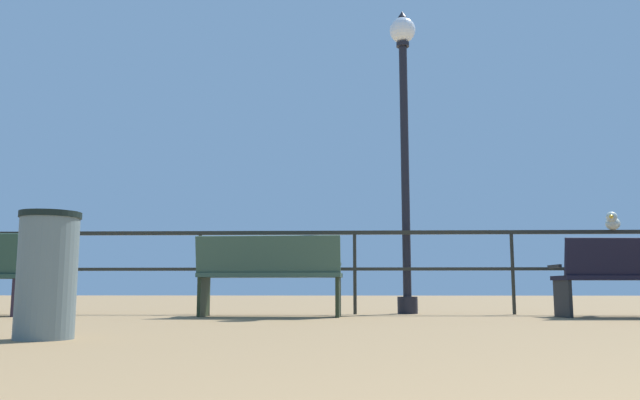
{
  "coord_description": "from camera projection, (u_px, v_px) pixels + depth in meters",
  "views": [
    {
      "loc": [
        -1.18,
        0.33,
        0.33
      ],
      "look_at": [
        -1.44,
        8.06,
        1.4
      ],
      "focal_mm": 35.79,
      "sensor_mm": 36.0,
      "label": 1
    }
  ],
  "objects": [
    {
      "name": "pier_railing",
      "position": [
        433.0,
        252.0,
        8.18
      ],
      "size": [
        18.14,
        0.05,
        1.07
      ],
      "color": "#272821",
      "rests_on": "ground_plane"
    },
    {
      "name": "bench_near_left",
      "position": [
        269.0,
        271.0,
        7.39
      ],
      "size": [
        1.69,
        0.73,
        0.93
      ],
      "color": "#344F40",
      "rests_on": "ground_plane"
    },
    {
      "name": "bench_near_right",
      "position": [
        629.0,
        274.0,
        7.24
      ],
      "size": [
        1.6,
        0.75,
        0.89
      ],
      "color": "black",
      "rests_on": "ground_plane"
    },
    {
      "name": "lamppost_center",
      "position": [
        404.0,
        122.0,
        8.63
      ],
      "size": [
        0.36,
        0.36,
        4.14
      ],
      "color": "black",
      "rests_on": "ground_plane"
    },
    {
      "name": "seagull_on_rail",
      "position": [
        613.0,
        222.0,
        8.13
      ],
      "size": [
        0.29,
        0.44,
        0.22
      ],
      "color": "silver",
      "rests_on": "pier_railing"
    },
    {
      "name": "trash_bin",
      "position": [
        47.0,
        275.0,
        4.16
      ],
      "size": [
        0.39,
        0.39,
        0.83
      ],
      "color": "slate",
      "rests_on": "ground_plane"
    }
  ]
}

